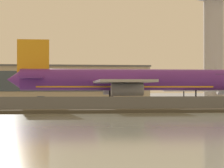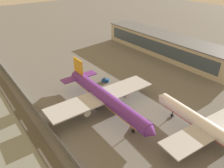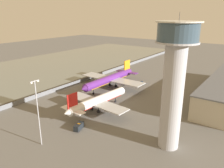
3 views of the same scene
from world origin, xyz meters
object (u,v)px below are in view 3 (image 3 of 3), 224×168
at_px(control_tower, 174,75).
at_px(baggage_tug, 142,83).
at_px(cargo_jet_purple, 111,79).
at_px(ops_van, 79,126).
at_px(apron_light_mast_apron_west, 38,110).
at_px(passenger_jet_white_red, 98,101).

bearing_deg(control_tower, baggage_tug, -144.54).
bearing_deg(control_tower, cargo_jet_purple, -126.65).
distance_m(ops_van, apron_light_mast_apron_west, 18.90).
relative_size(cargo_jet_purple, control_tower, 1.12).
bearing_deg(passenger_jet_white_red, cargo_jet_purple, -153.84).
height_order(baggage_tug, control_tower, control_tower).
xyz_separation_m(cargo_jet_purple, apron_light_mast_apron_west, (62.94, 16.75, 7.48)).
bearing_deg(ops_van, passenger_jet_white_red, -164.10).
height_order(cargo_jet_purple, baggage_tug, cargo_jet_purple).
bearing_deg(baggage_tug, control_tower, 35.46).
height_order(cargo_jet_purple, control_tower, control_tower).
distance_m(passenger_jet_white_red, control_tower, 42.96).
height_order(baggage_tug, apron_light_mast_apron_west, apron_light_mast_apron_west).
relative_size(ops_van, apron_light_mast_apron_west, 0.25).
distance_m(baggage_tug, control_tower, 72.03).
relative_size(control_tower, apron_light_mast_apron_west, 1.88).
bearing_deg(apron_light_mast_apron_west, passenger_jet_white_red, -176.64).
relative_size(ops_van, control_tower, 0.13).
bearing_deg(cargo_jet_purple, baggage_tug, 143.34).
bearing_deg(apron_light_mast_apron_west, cargo_jet_purple, -165.10).
relative_size(cargo_jet_purple, ops_van, 8.61).
distance_m(cargo_jet_purple, baggage_tug, 21.33).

